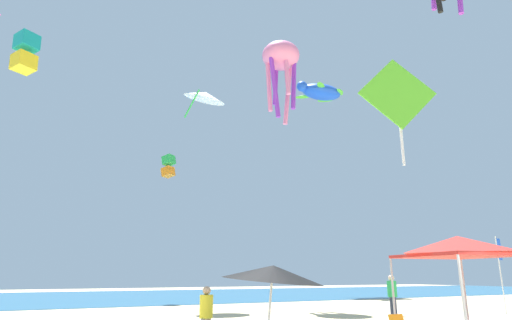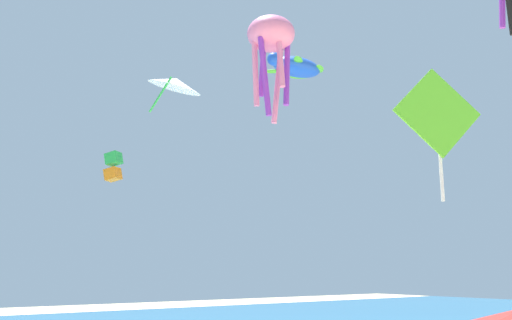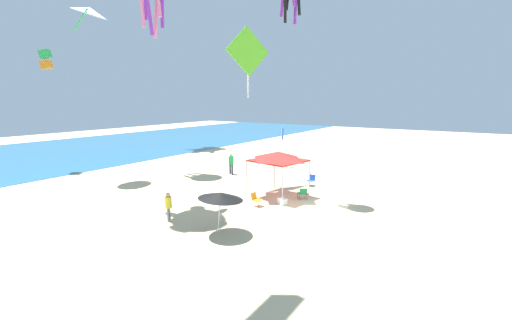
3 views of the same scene
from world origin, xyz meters
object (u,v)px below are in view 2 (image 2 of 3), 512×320
object	(u,v)px
kite_box_green	(113,167)
kite_octopus_pink	(271,39)
kite_turtle_blue	(295,67)
kite_diamond_lime	(438,117)
kite_delta_white	(176,83)

from	to	relation	value
kite_box_green	kite_octopus_pink	bearing A→B (deg)	-92.99
kite_turtle_blue	kite_box_green	xyz separation A→B (m)	(-17.70, -3.94, -11.48)
kite_octopus_pink	kite_box_green	distance (m)	11.81
kite_diamond_lime	kite_octopus_pink	bearing A→B (deg)	-69.01
kite_delta_white	kite_turtle_blue	bearing A→B (deg)	8.87
kite_turtle_blue	kite_diamond_lime	xyz separation A→B (m)	(-11.88, -22.12, -11.63)
kite_box_green	kite_delta_white	bearing A→B (deg)	-122.73
kite_octopus_pink	kite_diamond_lime	xyz separation A→B (m)	(0.40, -9.94, -6.65)
kite_turtle_blue	kite_box_green	size ratio (longest dim) A/B	3.17
kite_octopus_pink	kite_delta_white	size ratio (longest dim) A/B	1.61
kite_diamond_lime	kite_box_green	distance (m)	19.09
kite_delta_white	kite_diamond_lime	distance (m)	13.16
kite_box_green	kite_diamond_lime	bearing A→B (deg)	-108.59
kite_delta_white	kite_diamond_lime	xyz separation A→B (m)	(5.40, -11.48, -3.50)
kite_octopus_pink	kite_diamond_lime	world-z (taller)	kite_octopus_pink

